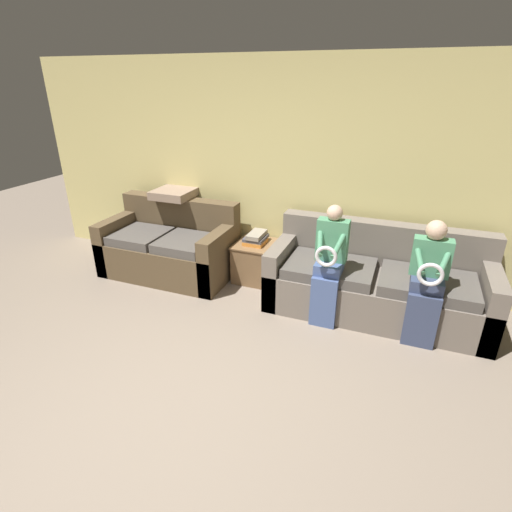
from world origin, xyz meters
The scene contains 9 objects.
ground_plane centered at (0.00, 0.00, 0.00)m, with size 14.00×14.00×0.00m, color gray.
wall_back centered at (0.00, 2.89, 1.27)m, with size 6.70×0.06×2.55m.
couch_main centered at (1.28, 2.36, 0.32)m, with size 2.23×0.90×0.89m.
couch_side centered at (-1.25, 2.36, 0.33)m, with size 1.60×0.87×0.91m.
child_left_seated centered at (0.83, 1.99, 0.65)m, with size 0.31×0.37×1.20m.
child_right_seated centered at (1.73, 1.99, 0.64)m, with size 0.34×0.38×1.16m.
side_shelf centered at (-0.17, 2.58, 0.25)m, with size 0.48×0.53×0.47m.
book_stack centered at (-0.17, 2.58, 0.54)m, with size 0.24×0.32×0.13m.
throw_pillow centered at (-1.32, 2.65, 0.96)m, with size 0.48×0.48×0.10m.
Camera 1 is at (1.45, -1.57, 2.30)m, focal length 28.00 mm.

